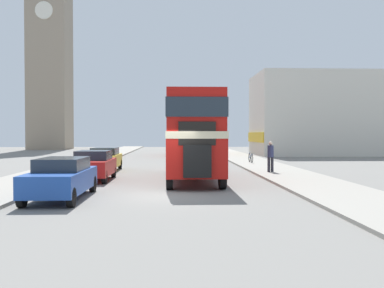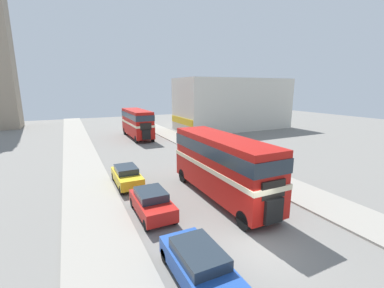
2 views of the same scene
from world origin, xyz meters
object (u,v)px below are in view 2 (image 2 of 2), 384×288
(car_parked_mid, at_px, (152,203))
(bicycle_on_pavement, at_px, (207,150))
(car_parked_far, at_px, (127,176))
(bus_distant, at_px, (137,121))
(pedestrian_walking, at_px, (252,163))
(double_decker_bus, at_px, (222,162))
(car_parked_near, at_px, (200,267))

(car_parked_mid, relative_size, bicycle_on_pavement, 2.23)
(car_parked_far, bearing_deg, bus_distant, 73.38)
(pedestrian_walking, distance_m, bicycle_on_pavement, 8.24)
(pedestrian_walking, height_order, bicycle_on_pavement, pedestrian_walking)
(double_decker_bus, relative_size, car_parked_near, 2.19)
(car_parked_near, relative_size, pedestrian_walking, 2.53)
(bus_distant, height_order, bicycle_on_pavement, bus_distant)
(double_decker_bus, bearing_deg, car_parked_far, 135.83)
(double_decker_bus, distance_m, bicycle_on_pavement, 12.14)
(double_decker_bus, distance_m, pedestrian_walking, 5.57)
(double_decker_bus, bearing_deg, pedestrian_walking, 29.56)
(pedestrian_walking, bearing_deg, double_decker_bus, -150.44)
(car_parked_near, xyz_separation_m, pedestrian_walking, (9.67, 9.05, 0.36))
(double_decker_bus, xyz_separation_m, car_parked_far, (-5.29, 5.14, -1.76))
(double_decker_bus, relative_size, car_parked_far, 2.43)
(double_decker_bus, bearing_deg, car_parked_mid, -176.68)
(pedestrian_walking, bearing_deg, car_parked_near, -136.88)
(bicycle_on_pavement, bearing_deg, pedestrian_walking, -92.28)
(car_parked_mid, height_order, car_parked_far, car_parked_mid)
(car_parked_near, height_order, car_parked_mid, car_parked_mid)
(bus_distant, bearing_deg, pedestrian_walking, -78.11)
(car_parked_far, bearing_deg, pedestrian_walking, -13.94)
(car_parked_near, height_order, car_parked_far, car_parked_near)
(pedestrian_walking, xyz_separation_m, bicycle_on_pavement, (0.33, 8.21, -0.64))
(pedestrian_walking, relative_size, bicycle_on_pavement, 1.01)
(bicycle_on_pavement, bearing_deg, bus_distant, 110.34)
(car_parked_mid, bearing_deg, pedestrian_walking, 16.95)
(bus_distant, height_order, car_parked_far, bus_distant)
(car_parked_near, distance_m, bicycle_on_pavement, 19.95)
(car_parked_far, xyz_separation_m, bicycle_on_pavement, (10.30, 5.74, -0.28))
(bus_distant, bearing_deg, car_parked_far, -106.62)
(double_decker_bus, distance_m, car_parked_mid, 5.29)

